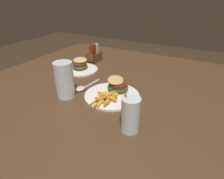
# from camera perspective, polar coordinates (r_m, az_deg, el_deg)

# --- Properties ---
(dining_table) EXTENTS (1.69, 1.32, 0.73)m
(dining_table) POSITION_cam_1_polar(r_m,az_deg,el_deg) (1.03, -8.80, -6.19)
(dining_table) COLOR #4C331E
(dining_table) RESTS_ON ground_plane
(meal_plate_near) EXTENTS (0.28, 0.28, 0.09)m
(meal_plate_near) POSITION_cam_1_polar(r_m,az_deg,el_deg) (0.95, 0.50, -0.48)
(meal_plate_near) COLOR white
(meal_plate_near) RESTS_ON dining_table
(beer_glass) EXTENTS (0.09, 0.09, 0.18)m
(beer_glass) POSITION_cam_1_polar(r_m,az_deg,el_deg) (0.94, -14.24, 2.59)
(beer_glass) COLOR silver
(beer_glass) RESTS_ON dining_table
(juice_glass) EXTENTS (0.07, 0.07, 0.22)m
(juice_glass) POSITION_cam_1_polar(r_m,az_deg,el_deg) (0.70, 5.64, -7.86)
(juice_glass) COLOR silver
(juice_glass) RESTS_ON dining_table
(spoon) EXTENTS (0.20, 0.05, 0.02)m
(spoon) POSITION_cam_1_polar(r_m,az_deg,el_deg) (1.02, -9.39, 0.40)
(spoon) COLOR silver
(spoon) RESTS_ON dining_table
(meal_plate_far) EXTENTS (0.23, 0.23, 0.09)m
(meal_plate_far) POSITION_cam_1_polar(r_m,az_deg,el_deg) (1.27, -9.69, 6.84)
(meal_plate_far) COLOR white
(meal_plate_far) RESTS_ON dining_table
(condiment_caddy) EXTENTS (0.11, 0.07, 0.13)m
(condiment_caddy) POSITION_cam_1_polar(r_m,az_deg,el_deg) (1.42, -5.38, 10.42)
(condiment_caddy) COLOR brown
(condiment_caddy) RESTS_ON dining_table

